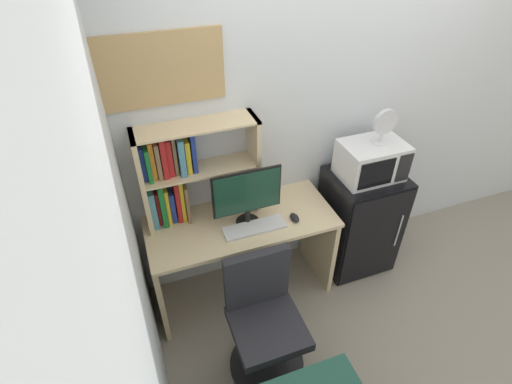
{
  "coord_description": "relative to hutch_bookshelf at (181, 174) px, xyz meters",
  "views": [
    {
      "loc": [
        -1.49,
        -2.26,
        2.6
      ],
      "look_at": [
        -0.78,
        -0.31,
        1.01
      ],
      "focal_mm": 27.51,
      "sensor_mm": 36.0,
      "label": 1
    }
  ],
  "objects": [
    {
      "name": "computer_mouse",
      "position": [
        0.71,
        -0.3,
        -0.35
      ],
      "size": [
        0.06,
        0.1,
        0.03
      ],
      "primitive_type": "ellipsoid",
      "color": "black",
      "rests_on": "desk"
    },
    {
      "name": "monitor",
      "position": [
        0.39,
        -0.22,
        -0.12
      ],
      "size": [
        0.48,
        0.16,
        0.43
      ],
      "color": "black",
      "rests_on": "desk"
    },
    {
      "name": "mini_fridge",
      "position": [
        1.37,
        -0.18,
        -0.68
      ],
      "size": [
        0.55,
        0.51,
        0.9
      ],
      "color": "black",
      "rests_on": "ground_plane"
    },
    {
      "name": "hutch_bookshelf",
      "position": [
        0.0,
        0.0,
        0.0
      ],
      "size": [
        0.79,
        0.22,
        0.71
      ],
      "color": "beige",
      "rests_on": "desk"
    },
    {
      "name": "wall_back",
      "position": [
        1.63,
        0.12,
        0.17
      ],
      "size": [
        6.4,
        0.04,
        2.6
      ],
      "primitive_type": "cube",
      "color": "silver",
      "rests_on": "ground_plane"
    },
    {
      "name": "desk",
      "position": [
        0.35,
        -0.18,
        -0.59
      ],
      "size": [
        1.34,
        0.57,
        0.76
      ],
      "color": "beige",
      "rests_on": "ground_plane"
    },
    {
      "name": "wall_corkboard",
      "position": [
        -0.02,
        0.09,
        0.67
      ],
      "size": [
        0.74,
        0.02,
        0.42
      ],
      "primitive_type": "cube",
      "color": "tan"
    },
    {
      "name": "desk_fan",
      "position": [
        1.41,
        -0.18,
        0.2
      ],
      "size": [
        0.18,
        0.11,
        0.26
      ],
      "color": "silver",
      "rests_on": "microwave"
    },
    {
      "name": "microwave",
      "position": [
        1.37,
        -0.18,
        -0.09
      ],
      "size": [
        0.46,
        0.33,
        0.28
      ],
      "color": "silver",
      "rests_on": "mini_fridge"
    },
    {
      "name": "keyboard",
      "position": [
        0.41,
        -0.29,
        -0.36
      ],
      "size": [
        0.43,
        0.14,
        0.02
      ],
      "primitive_type": "cube",
      "color": "silver",
      "rests_on": "desk"
    },
    {
      "name": "desk_chair",
      "position": [
        0.3,
        -0.79,
        -0.74
      ],
      "size": [
        0.51,
        0.51,
        0.91
      ],
      "color": "black",
      "rests_on": "ground_plane"
    }
  ]
}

